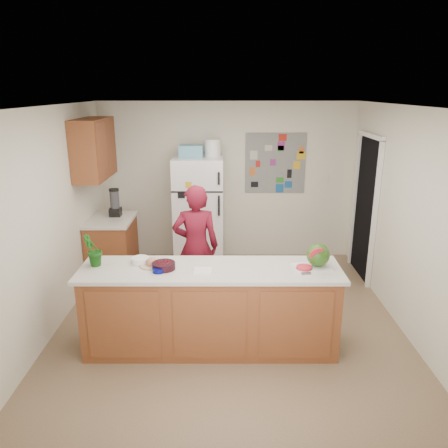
{
  "coord_description": "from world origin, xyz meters",
  "views": [
    {
      "loc": [
        -0.06,
        -4.62,
        2.67
      ],
      "look_at": [
        -0.06,
        0.2,
        1.18
      ],
      "focal_mm": 35.0,
      "sensor_mm": 36.0,
      "label": 1
    }
  ],
  "objects_px": {
    "person": "(196,247)",
    "cherry_bowl": "(164,266)",
    "refrigerator": "(199,212)",
    "watermelon": "(318,255)"
  },
  "relations": [
    {
      "from": "person",
      "to": "cherry_bowl",
      "type": "xyz_separation_m",
      "value": [
        -0.26,
        -1.0,
        0.17
      ]
    },
    {
      "from": "person",
      "to": "refrigerator",
      "type": "bearing_deg",
      "value": -93.27
    },
    {
      "from": "person",
      "to": "watermelon",
      "type": "height_order",
      "value": "person"
    },
    {
      "from": "refrigerator",
      "to": "person",
      "type": "xyz_separation_m",
      "value": [
        0.04,
        -1.41,
        -0.06
      ]
    },
    {
      "from": "watermelon",
      "to": "refrigerator",
      "type": "bearing_deg",
      "value": 119.95
    },
    {
      "from": "person",
      "to": "cherry_bowl",
      "type": "bearing_deg",
      "value": 70.36
    },
    {
      "from": "person",
      "to": "watermelon",
      "type": "relative_size",
      "value": 6.73
    },
    {
      "from": "refrigerator",
      "to": "watermelon",
      "type": "relative_size",
      "value": 7.24
    },
    {
      "from": "refrigerator",
      "to": "watermelon",
      "type": "distance_m",
      "value": 2.71
    },
    {
      "from": "watermelon",
      "to": "cherry_bowl",
      "type": "bearing_deg",
      "value": -177.89
    }
  ]
}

